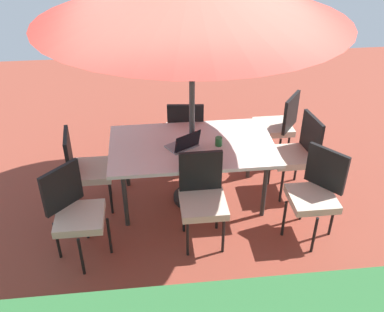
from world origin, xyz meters
name	(u,v)px	position (x,y,z in m)	size (l,w,h in m)	color
ground_plane	(192,200)	(0.00, 0.00, -0.01)	(10.00, 10.00, 0.02)	brown
dining_table	(192,148)	(0.00, 0.00, 0.71)	(1.82, 1.05, 0.76)	white
chair_northwest	(316,191)	(-1.20, 0.71, 0.55)	(0.59, 0.58, 0.98)	beige
chair_west	(298,151)	(-1.25, -0.05, 0.55)	(0.49, 0.48, 0.98)	beige
chair_east	(85,167)	(1.19, 0.00, 0.55)	(0.48, 0.47, 0.98)	beige
chair_south	(186,130)	(0.00, -0.70, 0.55)	(0.47, 0.48, 0.98)	beige
chair_north	(202,196)	(-0.03, 0.66, 0.55)	(0.46, 0.46, 0.98)	beige
chair_northeast	(75,210)	(1.22, 0.75, 0.55)	(0.59, 0.59, 0.98)	beige
chair_southwest	(278,124)	(-1.21, -0.73, 0.55)	(0.58, 0.58, 0.98)	beige
laptop	(184,144)	(0.10, 0.06, 0.81)	(0.40, 0.37, 0.21)	gray
cup	(219,141)	(-0.29, 0.05, 0.81)	(0.08, 0.08, 0.10)	#286B33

